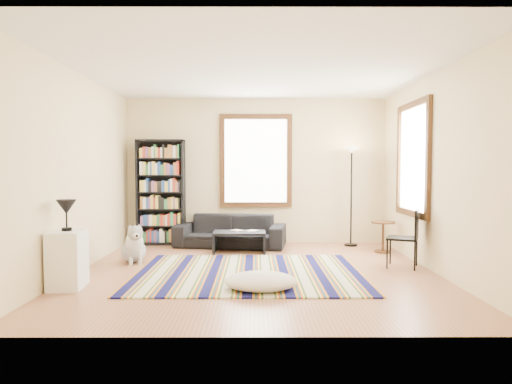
{
  "coord_description": "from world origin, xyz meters",
  "views": [
    {
      "loc": [
        -0.02,
        -6.36,
        1.46
      ],
      "look_at": [
        0.0,
        0.5,
        1.1
      ],
      "focal_mm": 32.0,
      "sensor_mm": 36.0,
      "label": 1
    }
  ],
  "objects_px": {
    "sofa": "(230,231)",
    "bookshelf": "(161,192)",
    "floor_cushion": "(261,281)",
    "floor_lamp": "(351,196)",
    "side_table": "(383,237)",
    "white_cabinet": "(67,259)",
    "folding_chair": "(402,238)",
    "dog": "(133,243)",
    "coffee_table": "(239,242)"
  },
  "relations": [
    {
      "from": "floor_cushion",
      "to": "white_cabinet",
      "type": "bearing_deg",
      "value": 177.11
    },
    {
      "from": "floor_lamp",
      "to": "side_table",
      "type": "bearing_deg",
      "value": -59.33
    },
    {
      "from": "bookshelf",
      "to": "floor_lamp",
      "type": "distance_m",
      "value": 3.61
    },
    {
      "from": "floor_cushion",
      "to": "floor_lamp",
      "type": "relative_size",
      "value": 0.47
    },
    {
      "from": "bookshelf",
      "to": "folding_chair",
      "type": "xyz_separation_m",
      "value": [
        3.96,
        -2.05,
        -0.57
      ]
    },
    {
      "from": "coffee_table",
      "to": "folding_chair",
      "type": "relative_size",
      "value": 1.05
    },
    {
      "from": "white_cabinet",
      "to": "bookshelf",
      "type": "bearing_deg",
      "value": 76.44
    },
    {
      "from": "coffee_table",
      "to": "dog",
      "type": "bearing_deg",
      "value": -152.21
    },
    {
      "from": "folding_chair",
      "to": "coffee_table",
      "type": "bearing_deg",
      "value": 177.01
    },
    {
      "from": "bookshelf",
      "to": "floor_lamp",
      "type": "bearing_deg",
      "value": -2.7
    },
    {
      "from": "side_table",
      "to": "folding_chair",
      "type": "distance_m",
      "value": 1.2
    },
    {
      "from": "bookshelf",
      "to": "floor_cushion",
      "type": "height_order",
      "value": "bookshelf"
    },
    {
      "from": "side_table",
      "to": "folding_chair",
      "type": "height_order",
      "value": "folding_chair"
    },
    {
      "from": "sofa",
      "to": "folding_chair",
      "type": "distance_m",
      "value": 3.17
    },
    {
      "from": "bookshelf",
      "to": "floor_cushion",
      "type": "xyz_separation_m",
      "value": [
        1.86,
        -3.3,
        -0.89
      ]
    },
    {
      "from": "floor_cushion",
      "to": "side_table",
      "type": "height_order",
      "value": "side_table"
    },
    {
      "from": "sofa",
      "to": "coffee_table",
      "type": "distance_m",
      "value": 0.6
    },
    {
      "from": "sofa",
      "to": "bookshelf",
      "type": "bearing_deg",
      "value": 177.56
    },
    {
      "from": "sofa",
      "to": "floor_lamp",
      "type": "bearing_deg",
      "value": 11.5
    },
    {
      "from": "white_cabinet",
      "to": "side_table",
      "type": "bearing_deg",
      "value": 22.48
    },
    {
      "from": "sofa",
      "to": "floor_lamp",
      "type": "height_order",
      "value": "floor_lamp"
    },
    {
      "from": "floor_lamp",
      "to": "dog",
      "type": "distance_m",
      "value": 4.04
    },
    {
      "from": "side_table",
      "to": "dog",
      "type": "distance_m",
      "value": 4.18
    },
    {
      "from": "dog",
      "to": "coffee_table",
      "type": "bearing_deg",
      "value": 4.54
    },
    {
      "from": "sofa",
      "to": "dog",
      "type": "distance_m",
      "value": 2.0
    },
    {
      "from": "bookshelf",
      "to": "floor_cushion",
      "type": "relative_size",
      "value": 2.29
    },
    {
      "from": "floor_cushion",
      "to": "floor_lamp",
      "type": "height_order",
      "value": "floor_lamp"
    },
    {
      "from": "folding_chair",
      "to": "white_cabinet",
      "type": "relative_size",
      "value": 1.23
    },
    {
      "from": "sofa",
      "to": "bookshelf",
      "type": "distance_m",
      "value": 1.54
    },
    {
      "from": "sofa",
      "to": "bookshelf",
      "type": "height_order",
      "value": "bookshelf"
    },
    {
      "from": "white_cabinet",
      "to": "dog",
      "type": "height_order",
      "value": "white_cabinet"
    },
    {
      "from": "bookshelf",
      "to": "dog",
      "type": "xyz_separation_m",
      "value": [
        -0.09,
        -1.68,
        -0.71
      ]
    },
    {
      "from": "sofa",
      "to": "dog",
      "type": "relative_size",
      "value": 3.43
    },
    {
      "from": "side_table",
      "to": "white_cabinet",
      "type": "bearing_deg",
      "value": -152.68
    },
    {
      "from": "side_table",
      "to": "folding_chair",
      "type": "relative_size",
      "value": 0.63
    },
    {
      "from": "floor_lamp",
      "to": "folding_chair",
      "type": "height_order",
      "value": "floor_lamp"
    },
    {
      "from": "coffee_table",
      "to": "side_table",
      "type": "distance_m",
      "value": 2.49
    },
    {
      "from": "folding_chair",
      "to": "white_cabinet",
      "type": "xyz_separation_m",
      "value": [
        -4.45,
        -1.14,
        -0.08
      ]
    },
    {
      "from": "bookshelf",
      "to": "coffee_table",
      "type": "xyz_separation_m",
      "value": [
        1.53,
        -0.83,
        -0.82
      ]
    },
    {
      "from": "floor_lamp",
      "to": "side_table",
      "type": "distance_m",
      "value": 1.04
    },
    {
      "from": "floor_lamp",
      "to": "white_cabinet",
      "type": "distance_m",
      "value": 5.11
    },
    {
      "from": "coffee_table",
      "to": "floor_lamp",
      "type": "bearing_deg",
      "value": 17.52
    },
    {
      "from": "sofa",
      "to": "white_cabinet",
      "type": "height_order",
      "value": "white_cabinet"
    },
    {
      "from": "coffee_table",
      "to": "side_table",
      "type": "bearing_deg",
      "value": -0.82
    },
    {
      "from": "folding_chair",
      "to": "floor_cushion",
      "type": "bearing_deg",
      "value": -125.42
    },
    {
      "from": "floor_cushion",
      "to": "side_table",
      "type": "bearing_deg",
      "value": 48.69
    },
    {
      "from": "folding_chair",
      "to": "white_cabinet",
      "type": "height_order",
      "value": "folding_chair"
    },
    {
      "from": "floor_lamp",
      "to": "white_cabinet",
      "type": "bearing_deg",
      "value": -143.6
    },
    {
      "from": "side_table",
      "to": "folding_chair",
      "type": "bearing_deg",
      "value": -92.42
    },
    {
      "from": "coffee_table",
      "to": "bookshelf",
      "type": "bearing_deg",
      "value": 151.58
    }
  ]
}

